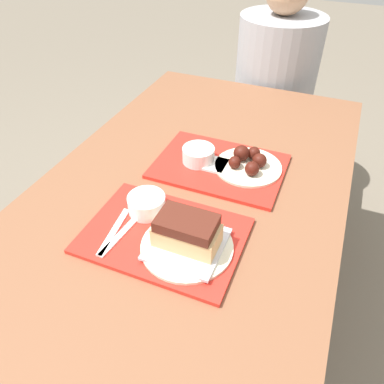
{
  "coord_description": "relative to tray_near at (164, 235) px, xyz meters",
  "views": [
    {
      "loc": [
        0.34,
        -0.75,
        1.43
      ],
      "look_at": [
        0.03,
        -0.02,
        0.77
      ],
      "focal_mm": 35.0,
      "sensor_mm": 36.0,
      "label": 1
    }
  ],
  "objects": [
    {
      "name": "condiment_packet",
      "position": [
        -0.01,
        0.06,
        0.01
      ],
      "size": [
        0.04,
        0.03,
        0.01
      ],
      "color": "#A59E93",
      "rests_on": "tray_near"
    },
    {
      "name": "ground_plane",
      "position": [
        -0.02,
        0.17,
        -0.73
      ],
      "size": [
        12.0,
        12.0,
        0.0
      ],
      "primitive_type": "plane",
      "color": "#706656"
    },
    {
      "name": "bowl_coleslaw_far",
      "position": [
        -0.04,
        0.33,
        0.03
      ],
      "size": [
        0.1,
        0.1,
        0.05
      ],
      "color": "white",
      "rests_on": "tray_far"
    },
    {
      "name": "picnic_bench_far",
      "position": [
        -0.02,
        1.22,
        -0.34
      ],
      "size": [
        0.84,
        0.28,
        0.46
      ],
      "color": "brown",
      "rests_on": "ground_plane"
    },
    {
      "name": "bowl_coleslaw_near",
      "position": [
        -0.08,
        0.06,
        0.03
      ],
      "size": [
        0.1,
        0.1,
        0.05
      ],
      "color": "white",
      "rests_on": "tray_near"
    },
    {
      "name": "plastic_knife_near",
      "position": [
        -0.1,
        -0.04,
        0.01
      ],
      "size": [
        0.03,
        0.17,
        0.0
      ],
      "color": "white",
      "rests_on": "tray_near"
    },
    {
      "name": "napkin_far",
      "position": [
        -0.0,
        0.33,
        0.01
      ],
      "size": [
        0.11,
        0.08,
        0.01
      ],
      "color": "white",
      "rests_on": "tray_far"
    },
    {
      "name": "brisket_sandwich_plate",
      "position": [
        0.07,
        -0.02,
        0.04
      ],
      "size": [
        0.23,
        0.23,
        0.1
      ],
      "color": "beige",
      "rests_on": "tray_near"
    },
    {
      "name": "person_seated_across",
      "position": [
        0.02,
        1.22,
        0.01
      ],
      "size": [
        0.39,
        0.39,
        0.7
      ],
      "color": "#9E9EA3",
      "rests_on": "picnic_bench_far"
    },
    {
      "name": "tray_near",
      "position": [
        0.0,
        0.0,
        0.0
      ],
      "size": [
        0.4,
        0.29,
        0.01
      ],
      "color": "red",
      "rests_on": "picnic_table"
    },
    {
      "name": "tray_far",
      "position": [
        0.03,
        0.34,
        0.0
      ],
      "size": [
        0.4,
        0.29,
        0.01
      ],
      "color": "red",
      "rests_on": "picnic_table"
    },
    {
      "name": "plastic_fork_near",
      "position": [
        -0.12,
        -0.04,
        0.01
      ],
      "size": [
        0.04,
        0.17,
        0.0
      ],
      "color": "white",
      "rests_on": "tray_near"
    },
    {
      "name": "wings_plate_far",
      "position": [
        0.12,
        0.36,
        0.02
      ],
      "size": [
        0.21,
        0.21,
        0.06
      ],
      "color": "beige",
      "rests_on": "tray_far"
    },
    {
      "name": "picnic_table",
      "position": [
        -0.02,
        0.17,
        -0.09
      ],
      "size": [
        0.89,
        1.66,
        0.73
      ],
      "color": "brown",
      "rests_on": "ground_plane"
    }
  ]
}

